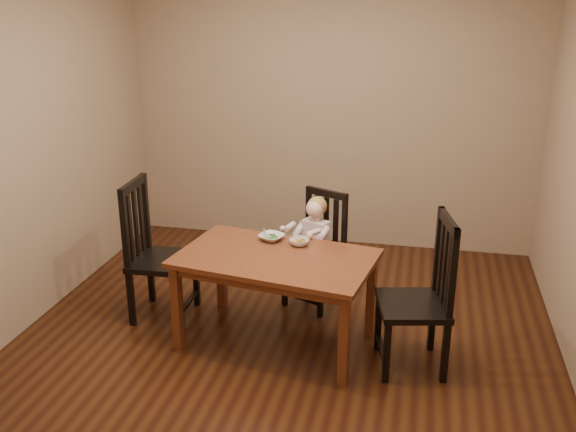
% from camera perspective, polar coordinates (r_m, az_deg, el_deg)
% --- Properties ---
extents(room, '(4.01, 4.01, 2.71)m').
position_cam_1_polar(room, '(4.45, -0.09, 4.70)').
color(room, '#3E1E0D').
rests_on(room, ground).
extents(dining_table, '(1.50, 1.04, 0.69)m').
position_cam_1_polar(dining_table, '(4.62, -1.10, -4.48)').
color(dining_table, '#532513').
rests_on(dining_table, room).
extents(chair_child, '(0.53, 0.52, 0.95)m').
position_cam_1_polar(chair_child, '(5.28, 2.65, -3.12)').
color(chair_child, black).
rests_on(chair_child, room).
extents(chair_left, '(0.48, 0.50, 1.12)m').
position_cam_1_polar(chair_left, '(5.14, -11.72, -3.23)').
color(chair_left, black).
rests_on(chair_left, room).
extents(chair_right, '(0.54, 0.56, 1.10)m').
position_cam_1_polar(chair_right, '(4.45, 11.78, -7.08)').
color(chair_right, black).
rests_on(chair_right, room).
extents(toddler, '(0.39, 0.43, 0.47)m').
position_cam_1_polar(toddler, '(5.20, 2.37, -2.08)').
color(toddler, white).
rests_on(toddler, chair_child).
extents(bowl_peas, '(0.24, 0.24, 0.04)m').
position_cam_1_polar(bowl_peas, '(4.86, -1.47, -1.90)').
color(bowl_peas, silver).
rests_on(bowl_peas, dining_table).
extents(bowl_veg, '(0.19, 0.19, 0.05)m').
position_cam_1_polar(bowl_veg, '(4.77, 1.01, -2.33)').
color(bowl_veg, silver).
rests_on(bowl_veg, dining_table).
extents(fork, '(0.07, 0.12, 0.05)m').
position_cam_1_polar(fork, '(4.85, -2.00, -1.68)').
color(fork, silver).
rests_on(fork, bowl_peas).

